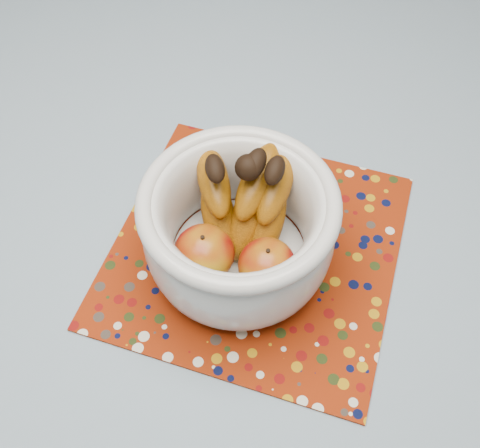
# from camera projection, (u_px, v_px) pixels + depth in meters

# --- Properties ---
(table) EXTENTS (1.20, 1.20, 0.75)m
(table) POSITION_uv_depth(u_px,v_px,m) (212.00, 249.00, 0.85)
(table) COLOR olive
(table) RESTS_ON ground
(tablecloth) EXTENTS (1.32, 1.32, 0.01)m
(tablecloth) POSITION_uv_depth(u_px,v_px,m) (210.00, 217.00, 0.78)
(tablecloth) COLOR slate
(tablecloth) RESTS_ON table
(placemat) EXTENTS (0.37, 0.37, 0.00)m
(placemat) POSITION_uv_depth(u_px,v_px,m) (255.00, 249.00, 0.75)
(placemat) COLOR maroon
(placemat) RESTS_ON tablecloth
(fruit_bowl) EXTENTS (0.23, 0.23, 0.17)m
(fruit_bowl) POSITION_uv_depth(u_px,v_px,m) (239.00, 223.00, 0.67)
(fruit_bowl) COLOR silver
(fruit_bowl) RESTS_ON placemat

